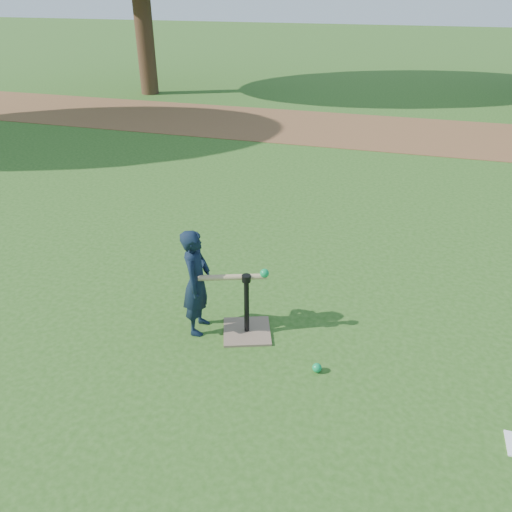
# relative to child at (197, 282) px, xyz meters

# --- Properties ---
(ground) EXTENTS (80.00, 80.00, 0.00)m
(ground) POSITION_rel_child_xyz_m (0.33, 0.16, -0.51)
(ground) COLOR #285116
(ground) RESTS_ON ground
(dirt_strip) EXTENTS (24.00, 3.00, 0.01)m
(dirt_strip) POSITION_rel_child_xyz_m (0.33, 7.66, -0.50)
(dirt_strip) COLOR brown
(dirt_strip) RESTS_ON ground
(child) EXTENTS (0.28, 0.39, 1.02)m
(child) POSITION_rel_child_xyz_m (0.00, 0.00, 0.00)
(child) COLOR black
(child) RESTS_ON ground
(wiffle_ball_ground) EXTENTS (0.08, 0.08, 0.08)m
(wiffle_ball_ground) POSITION_rel_child_xyz_m (1.16, -0.28, -0.47)
(wiffle_ball_ground) COLOR #0D964B
(wiffle_ball_ground) RESTS_ON ground
(batting_tee) EXTENTS (0.55, 0.55, 0.61)m
(batting_tee) POSITION_rel_child_xyz_m (0.44, 0.07, -0.40)
(batting_tee) COLOR #7D654F
(batting_tee) RESTS_ON ground
(swing_action) EXTENTS (0.64, 0.25, 0.11)m
(swing_action) POSITION_rel_child_xyz_m (0.35, 0.06, 0.09)
(swing_action) COLOR tan
(swing_action) RESTS_ON ground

